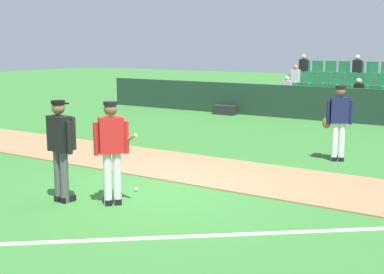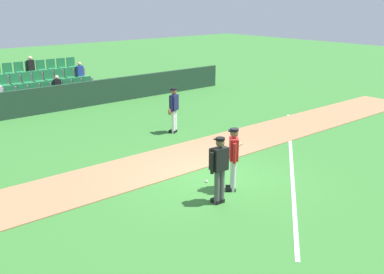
{
  "view_description": "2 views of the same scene",
  "coord_description": "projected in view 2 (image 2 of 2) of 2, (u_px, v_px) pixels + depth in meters",
  "views": [
    {
      "loc": [
        5.51,
        -7.3,
        2.66
      ],
      "look_at": [
        0.26,
        0.91,
        0.93
      ],
      "focal_mm": 48.22,
      "sensor_mm": 36.0,
      "label": 1
    },
    {
      "loc": [
        -8.32,
        -8.88,
        5.04
      ],
      "look_at": [
        0.22,
        1.21,
        0.94
      ],
      "focal_mm": 42.05,
      "sensor_mm": 36.0,
      "label": 2
    }
  ],
  "objects": [
    {
      "name": "ground_plane",
      "position": [
        213.0,
        179.0,
        13.1
      ],
      "size": [
        80.0,
        80.0,
        0.0
      ],
      "primitive_type": "plane",
      "color": "#33702D"
    },
    {
      "name": "infield_dirt_path",
      "position": [
        172.0,
        160.0,
        14.53
      ],
      "size": [
        28.0,
        2.38,
        0.03
      ],
      "primitive_type": "cube",
      "color": "#9E704C",
      "rests_on": "ground"
    },
    {
      "name": "foul_line_chalk",
      "position": [
        291.0,
        160.0,
        14.58
      ],
      "size": [
        9.39,
        7.63,
        0.01
      ],
      "primitive_type": "cube",
      "rotation": [
        0.0,
        0.0,
        0.68
      ],
      "color": "white",
      "rests_on": "ground"
    },
    {
      "name": "dugout_fence",
      "position": [
        56.0,
        99.0,
        20.71
      ],
      "size": [
        20.0,
        0.16,
        1.21
      ],
      "primitive_type": "cube",
      "color": "#1E3828",
      "rests_on": "ground"
    },
    {
      "name": "stadium_bleachers",
      "position": [
        39.0,
        92.0,
        22.06
      ],
      "size": [
        5.55,
        2.95,
        2.3
      ],
      "color": "slate",
      "rests_on": "ground"
    },
    {
      "name": "batter_red_jersey",
      "position": [
        233.0,
        157.0,
        12.04
      ],
      "size": [
        0.76,
        0.67,
        1.76
      ],
      "color": "silver",
      "rests_on": "ground"
    },
    {
      "name": "umpire_home_plate",
      "position": [
        219.0,
        166.0,
        11.27
      ],
      "size": [
        0.59,
        0.32,
        1.76
      ],
      "color": "#4C4C4C",
      "rests_on": "ground"
    },
    {
      "name": "runner_navy_jersey",
      "position": [
        174.0,
        109.0,
        17.3
      ],
      "size": [
        0.65,
        0.42,
        1.76
      ],
      "color": "white",
      "rests_on": "ground"
    },
    {
      "name": "baseball",
      "position": [
        207.0,
        181.0,
        12.82
      ],
      "size": [
        0.07,
        0.07,
        0.07
      ],
      "primitive_type": "sphere",
      "color": "white",
      "rests_on": "ground"
    }
  ]
}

